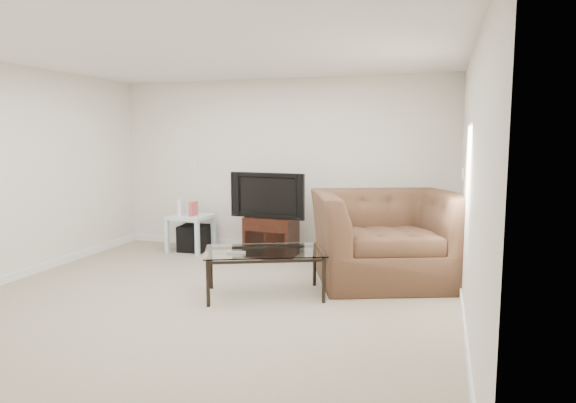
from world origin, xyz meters
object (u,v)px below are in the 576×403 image
(television, at_px, (270,195))
(subwoofer, at_px, (194,238))
(side_table, at_px, (191,233))
(tv_stand, at_px, (271,237))
(recliner, at_px, (385,221))
(coffee_table, at_px, (265,273))

(television, distance_m, subwoofer, 1.40)
(side_table, xyz_separation_m, subwoofer, (0.03, 0.02, -0.08))
(television, bearing_deg, tv_stand, 92.04)
(subwoofer, bearing_deg, television, -2.29)
(side_table, height_order, recliner, recliner)
(tv_stand, xyz_separation_m, recliner, (1.65, -0.76, 0.42))
(television, bearing_deg, recliner, -18.05)
(side_table, bearing_deg, television, -1.29)
(subwoofer, height_order, recliner, recliner)
(television, height_order, recliner, recliner)
(coffee_table, bearing_deg, tv_stand, 106.44)
(television, height_order, subwoofer, television)
(side_table, xyz_separation_m, coffee_table, (1.75, -1.71, -0.02))
(subwoofer, xyz_separation_m, recliner, (2.87, -0.78, 0.51))
(side_table, relative_size, coffee_table, 0.44)
(side_table, height_order, coffee_table, side_table)
(television, bearing_deg, subwoofer, -176.51)
(television, relative_size, subwoofer, 2.64)
(side_table, bearing_deg, recliner, -14.66)
(subwoofer, bearing_deg, tv_stand, -0.96)
(recliner, height_order, coffee_table, recliner)
(side_table, distance_m, recliner, 3.03)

